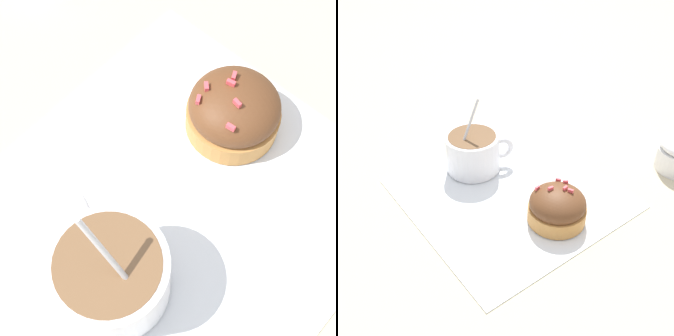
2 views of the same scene
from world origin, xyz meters
TOP-DOWN VIEW (x-y plane):
  - ground_plane at (0.00, 0.00)m, footprint 3.00×3.00m
  - paper_napkin at (0.00, 0.00)m, footprint 0.29×0.29m
  - coffee_cup at (0.08, 0.00)m, footprint 0.08×0.10m
  - frosted_pastry at (-0.08, -0.01)m, footprint 0.08×0.08m

SIDE VIEW (x-z plane):
  - ground_plane at x=0.00m, z-range 0.00..0.00m
  - paper_napkin at x=0.00m, z-range 0.00..0.00m
  - frosted_pastry at x=-0.08m, z-range 0.00..0.05m
  - coffee_cup at x=0.08m, z-range -0.02..0.09m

